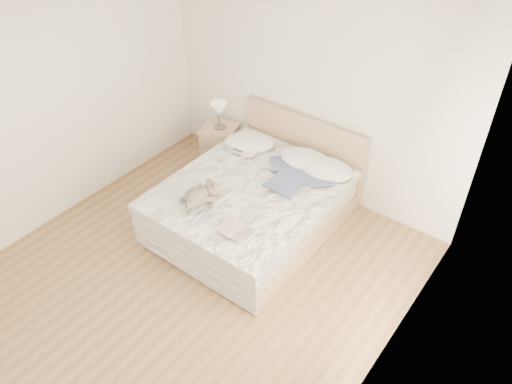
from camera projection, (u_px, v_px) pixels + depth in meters
floor at (186, 283)px, 5.22m from camera, size 4.00×4.50×0.00m
ceiling at (153, 29)px, 3.55m from camera, size 4.00×4.50×0.00m
wall_back at (310, 88)px, 5.80m from camera, size 4.00×0.02×2.70m
wall_left at (39, 113)px, 5.34m from camera, size 0.02×4.50×2.70m
wall_right at (381, 285)px, 3.44m from camera, size 0.02×4.50×2.70m
window at (400, 250)px, 3.57m from camera, size 0.02×1.30×1.10m
bed at (255, 203)px, 5.78m from camera, size 1.72×2.14×1.00m
nightstand at (220, 145)px, 6.81m from camera, size 0.55×0.52×0.56m
table_lamp at (219, 110)px, 6.47m from camera, size 0.27×0.27×0.36m
pillow_left at (250, 142)px, 6.19m from camera, size 0.74×0.66×0.18m
pillow_middle at (305, 159)px, 5.90m from camera, size 0.66×0.51×0.18m
pillow_right at (326, 169)px, 5.74m from camera, size 0.69×0.54×0.19m
blouse at (290, 180)px, 5.60m from camera, size 0.60×0.64×0.02m
photo_book at (245, 151)px, 6.06m from camera, size 0.38×0.31×0.02m
childrens_book at (238, 231)px, 4.93m from camera, size 0.39×0.28×0.02m
teddy_bear at (197, 200)px, 5.27m from camera, size 0.35×0.43×0.20m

